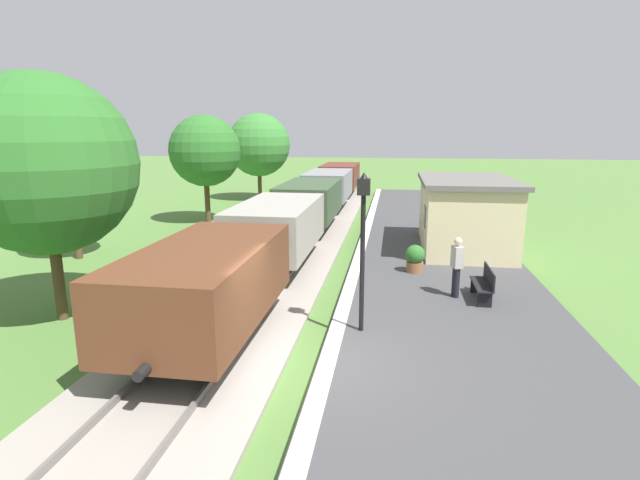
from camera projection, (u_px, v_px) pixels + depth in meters
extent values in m
plane|color=#517A38|center=(308.00, 371.00, 10.02)|extent=(160.00, 160.00, 0.00)
cube|color=#424244|center=(469.00, 378.00, 9.52)|extent=(6.00, 60.00, 0.25)
cube|color=silver|center=(327.00, 361.00, 9.90)|extent=(0.36, 60.00, 0.01)
cube|color=#9E9389|center=(197.00, 361.00, 10.36)|extent=(3.80, 60.00, 0.12)
cube|color=slate|center=(229.00, 357.00, 10.22)|extent=(0.07, 60.00, 0.14)
cube|color=slate|center=(165.00, 353.00, 10.43)|extent=(0.07, 60.00, 0.14)
cube|color=brown|center=(207.00, 282.00, 10.75)|extent=(2.50, 5.60, 1.60)
cube|color=black|center=(208.00, 309.00, 10.89)|extent=(2.10, 5.15, 0.50)
cylinder|color=black|center=(234.00, 294.00, 12.68)|extent=(1.56, 0.84, 0.84)
cylinder|color=black|center=(174.00, 355.00, 9.22)|extent=(1.56, 0.84, 0.84)
cylinder|color=black|center=(247.00, 272.00, 13.74)|extent=(0.20, 0.30, 0.20)
cylinder|color=black|center=(142.00, 373.00, 8.05)|extent=(0.20, 0.30, 0.20)
cube|color=gray|center=(277.00, 225.00, 17.11)|extent=(2.50, 5.60, 1.60)
cube|color=black|center=(278.00, 243.00, 17.26)|extent=(2.10, 5.15, 0.50)
cylinder|color=black|center=(288.00, 239.00, 19.04)|extent=(1.56, 0.84, 0.84)
cylinder|color=black|center=(265.00, 263.00, 15.58)|extent=(1.56, 0.84, 0.84)
cylinder|color=black|center=(294.00, 227.00, 20.10)|extent=(0.20, 0.30, 0.20)
cylinder|color=black|center=(254.00, 266.00, 14.41)|extent=(0.20, 0.30, 0.20)
cube|color=#384C33|center=(310.00, 200.00, 23.48)|extent=(2.50, 5.60, 1.60)
cube|color=black|center=(310.00, 213.00, 23.62)|extent=(2.10, 5.15, 0.50)
cylinder|color=black|center=(316.00, 212.00, 25.40)|extent=(1.56, 0.84, 0.84)
cylinder|color=black|center=(303.00, 225.00, 21.95)|extent=(1.56, 0.84, 0.84)
cylinder|color=black|center=(319.00, 204.00, 26.47)|extent=(0.20, 0.30, 0.20)
cylinder|color=black|center=(298.00, 224.00, 20.78)|extent=(0.20, 0.30, 0.20)
cube|color=gray|center=(328.00, 185.00, 29.84)|extent=(2.50, 5.60, 1.60)
cube|color=black|center=(328.00, 195.00, 29.98)|extent=(2.10, 5.15, 0.50)
cylinder|color=black|center=(332.00, 196.00, 31.77)|extent=(1.56, 0.84, 0.84)
cylinder|color=black|center=(324.00, 204.00, 28.31)|extent=(1.56, 0.84, 0.84)
cylinder|color=black|center=(334.00, 190.00, 32.83)|extent=(0.20, 0.30, 0.20)
cylinder|color=black|center=(321.00, 202.00, 27.14)|extent=(0.20, 0.30, 0.20)
cube|color=brown|center=(340.00, 175.00, 36.21)|extent=(2.50, 5.60, 1.60)
cube|color=black|center=(340.00, 184.00, 36.35)|extent=(2.10, 5.15, 0.50)
cylinder|color=black|center=(343.00, 185.00, 38.13)|extent=(1.56, 0.84, 0.84)
cylinder|color=black|center=(337.00, 190.00, 34.68)|extent=(1.56, 0.84, 0.84)
cylinder|color=black|center=(344.00, 180.00, 39.19)|extent=(0.20, 0.30, 0.20)
cylinder|color=black|center=(335.00, 188.00, 33.50)|extent=(0.20, 0.30, 0.20)
cube|color=beige|center=(465.00, 216.00, 19.18)|extent=(3.20, 5.50, 2.60)
cube|color=#66605B|center=(467.00, 180.00, 18.88)|extent=(3.50, 5.80, 0.18)
cube|color=black|center=(425.00, 216.00, 18.33)|extent=(0.03, 0.90, 0.80)
cube|color=black|center=(481.00, 284.00, 13.43)|extent=(0.42, 1.50, 0.04)
cube|color=black|center=(489.00, 276.00, 13.35)|extent=(0.04, 1.50, 0.45)
cube|color=black|center=(485.00, 300.00, 12.91)|extent=(0.38, 0.06, 0.42)
cube|color=black|center=(477.00, 286.00, 14.06)|extent=(0.38, 0.06, 0.42)
cube|color=black|center=(444.00, 216.00, 24.05)|extent=(0.42, 1.50, 0.04)
cube|color=black|center=(448.00, 212.00, 23.96)|extent=(0.04, 1.50, 0.45)
cube|color=black|center=(445.00, 223.00, 23.52)|extent=(0.38, 0.06, 0.42)
cube|color=black|center=(443.00, 219.00, 24.68)|extent=(0.38, 0.06, 0.42)
cylinder|color=black|center=(457.00, 283.00, 13.60)|extent=(0.15, 0.15, 0.86)
cylinder|color=black|center=(455.00, 281.00, 13.76)|extent=(0.15, 0.15, 0.86)
cube|color=#B2ADA8|center=(457.00, 257.00, 13.52)|extent=(0.33, 0.43, 0.60)
sphere|color=beige|center=(458.00, 241.00, 13.42)|extent=(0.22, 0.22, 0.22)
cylinder|color=brown|center=(415.00, 267.00, 16.14)|extent=(0.56, 0.56, 0.34)
sphere|color=#2D6B28|center=(415.00, 254.00, 16.05)|extent=(0.64, 0.64, 0.64)
cylinder|color=black|center=(362.00, 265.00, 11.11)|extent=(0.11, 0.11, 3.20)
cube|color=black|center=(364.00, 187.00, 10.71)|extent=(0.28, 0.28, 0.36)
sphere|color=#F2E5BF|center=(364.00, 187.00, 10.71)|extent=(0.20, 0.20, 0.20)
cone|color=black|center=(364.00, 176.00, 10.66)|extent=(0.20, 0.20, 0.16)
cylinder|color=#4C3823|center=(58.00, 276.00, 12.57)|extent=(0.28, 0.28, 2.35)
sphere|color=#2D6B28|center=(44.00, 165.00, 11.94)|extent=(4.45, 4.45, 4.45)
cylinder|color=#4C3823|center=(76.00, 228.00, 18.61)|extent=(0.28, 0.28, 2.42)
sphere|color=#2D6B28|center=(69.00, 165.00, 18.09)|extent=(3.09, 3.09, 3.09)
cylinder|color=#4C3823|center=(207.00, 200.00, 25.96)|extent=(0.28, 0.28, 2.41)
sphere|color=#2D6B28|center=(205.00, 151.00, 25.39)|extent=(3.69, 3.69, 3.69)
cylinder|color=#4C3823|center=(260.00, 184.00, 34.60)|extent=(0.28, 0.28, 2.21)
sphere|color=#387A33|center=(259.00, 145.00, 34.00)|extent=(4.36, 4.36, 4.36)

